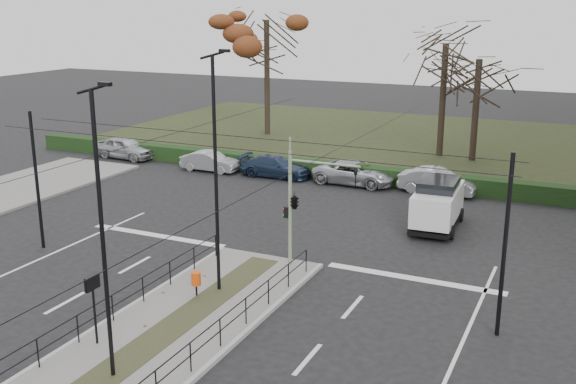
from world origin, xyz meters
The scene contains 20 objects.
ground centered at (0.00, 0.00, 0.00)m, with size 140.00×140.00×0.00m, color black.
median_island centered at (0.00, -2.50, 0.07)m, with size 4.40×15.00×0.14m, color slate.
park centered at (-6.00, 32.00, 0.05)m, with size 38.00×26.00×0.10m, color black.
hedge centered at (-6.00, 18.60, 0.50)m, with size 38.00×1.00×1.00m, color black.
median_railing centered at (0.00, -2.60, 0.98)m, with size 4.14×13.24×0.92m.
catenary centered at (0.00, 1.62, 3.42)m, with size 20.00×34.00×6.00m.
traffic_light centered at (1.40, 4.50, 2.85)m, with size 3.17×1.80×4.66m.
litter_bin centered at (-0.63, 0.26, 0.78)m, with size 0.35×0.35×0.90m.
info_panel centered at (-1.51, -4.06, 1.90)m, with size 0.13×0.58×2.24m.
streetlamp_median_near centered at (0.18, -5.35, 4.33)m, with size 0.69×0.14×8.25m.
streetlamp_median_far centered at (-0.15, 1.08, 4.55)m, with size 0.72×0.15×8.68m.
parked_car_first centered at (-17.52, 17.88, 0.75)m, with size 1.78×4.41×1.50m, color #9C9EA3.
parked_car_second centered at (-10.33, 17.19, 0.63)m, with size 1.33×3.82×1.26m, color #9C9EA3.
parked_car_third centered at (-5.88, 17.62, 0.65)m, with size 1.82×4.47×1.30m, color #1B2940.
parked_car_fourth centered at (-0.89, 18.00, 0.68)m, with size 2.26×4.91×1.36m, color #9C9EA3.
white_van centered at (5.36, 11.95, 1.25)m, with size 2.23×4.54×2.39m.
rust_tree centered at (-12.56, 29.79, 9.11)m, with size 7.28×7.28×11.87m.
bare_tree_center centered at (4.33, 27.05, 6.34)m, with size 6.61×6.61×8.95m.
bare_tree_near centered at (1.98, 27.62, 7.17)m, with size 5.24×5.24×10.16m.
parked_car_fifth centered at (4.00, 18.00, 0.71)m, with size 1.49×4.28×1.41m, color #9C9EA3.
Camera 1 is at (11.77, -18.61, 10.21)m, focal length 42.00 mm.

